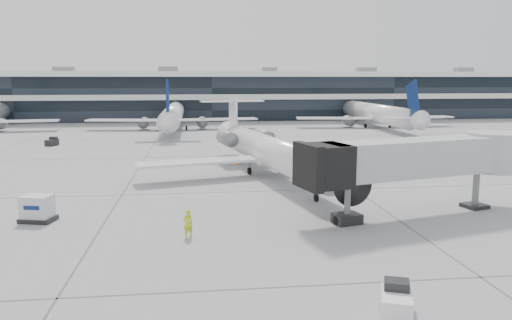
{
  "coord_description": "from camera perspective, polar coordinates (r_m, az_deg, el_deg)",
  "views": [
    {
      "loc": [
        -3.74,
        -41.69,
        9.64
      ],
      "look_at": [
        1.43,
        0.9,
        2.6
      ],
      "focal_mm": 35.0,
      "sensor_mm": 36.0,
      "label": 1
    }
  ],
  "objects": [
    {
      "name": "jet_bridge",
      "position": [
        37.16,
        18.87,
        0.26
      ],
      "size": [
        17.38,
        7.43,
        5.64
      ],
      "rotation": [
        0.0,
        0.0,
        0.26
      ],
      "color": "silver",
      "rests_on": "ground"
    },
    {
      "name": "bg_jet_right",
      "position": [
        103.54,
        13.34,
        3.72
      ],
      "size": [
        32.0,
        40.0,
        9.6
      ],
      "primitive_type": null,
      "color": "white",
      "rests_on": "ground"
    },
    {
      "name": "traffic_cone",
      "position": [
        56.58,
        -2.08,
        -0.23
      ],
      "size": [
        0.44,
        0.44,
        0.56
      ],
      "rotation": [
        0.0,
        0.0,
        -0.18
      ],
      "color": "orange",
      "rests_on": "ground"
    },
    {
      "name": "cargo_uld",
      "position": [
        37.13,
        -23.7,
        -5.12
      ],
      "size": [
        2.49,
        2.08,
        1.77
      ],
      "rotation": [
        0.0,
        0.0,
        -0.25
      ],
      "color": "black",
      "rests_on": "ground"
    },
    {
      "name": "bg_jet_center",
      "position": [
        97.27,
        -9.41,
        3.5
      ],
      "size": [
        32.0,
        40.0,
        9.6
      ],
      "primitive_type": null,
      "color": "white",
      "rests_on": "ground"
    },
    {
      "name": "terminal",
      "position": [
        123.84,
        -5.22,
        7.13
      ],
      "size": [
        170.0,
        22.0,
        10.0
      ],
      "primitive_type": "cube",
      "color": "black",
      "rests_on": "ground"
    },
    {
      "name": "ramp_worker",
      "position": [
        31.02,
        -7.78,
        -7.19
      ],
      "size": [
        0.75,
        0.64,
        1.74
      ],
      "primitive_type": "imported",
      "rotation": [
        0.0,
        0.0,
        3.56
      ],
      "color": "#BDDB17",
      "rests_on": "ground"
    },
    {
      "name": "ground",
      "position": [
        42.96,
        -1.75,
        -3.66
      ],
      "size": [
        220.0,
        220.0,
        0.0
      ],
      "primitive_type": "plane",
      "color": "gray",
      "rests_on": "ground"
    },
    {
      "name": "baggage_tug",
      "position": [
        22.14,
        15.76,
        -15.19
      ],
      "size": [
        1.84,
        2.34,
        1.3
      ],
      "rotation": [
        0.0,
        0.0,
        -0.35
      ],
      "color": "white",
      "rests_on": "ground"
    },
    {
      "name": "regional_jet",
      "position": [
        49.66,
        1.46,
        1.14
      ],
      "size": [
        26.14,
        32.58,
        7.56
      ],
      "rotation": [
        0.0,
        0.0,
        0.19
      ],
      "color": "white",
      "rests_on": "ground"
    },
    {
      "name": "far_tug",
      "position": [
        78.15,
        -22.27,
        1.95
      ],
      "size": [
        1.7,
        2.21,
        1.24
      ],
      "rotation": [
        0.0,
        0.0,
        -0.32
      ],
      "color": "black",
      "rests_on": "ground"
    }
  ]
}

